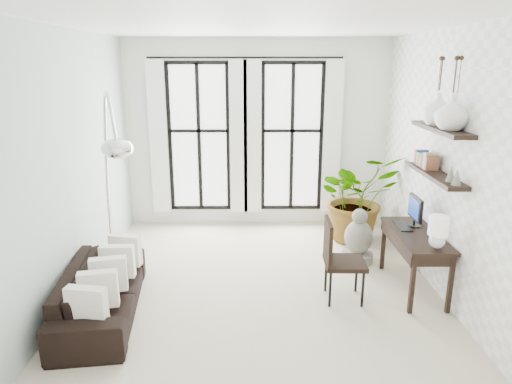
{
  "coord_description": "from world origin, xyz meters",
  "views": [
    {
      "loc": [
        -0.08,
        -5.34,
        2.78
      ],
      "look_at": [
        -0.04,
        0.3,
        1.19
      ],
      "focal_mm": 32.0,
      "sensor_mm": 36.0,
      "label": 1
    }
  ],
  "objects_px": {
    "desk": "(417,238)",
    "plant": "(356,197)",
    "arc_lamp": "(109,145)",
    "desk_chair": "(337,255)",
    "sofa": "(101,292)",
    "buddha": "(358,240)"
  },
  "relations": [
    {
      "from": "desk",
      "to": "plant",
      "type": "bearing_deg",
      "value": 101.35
    },
    {
      "from": "plant",
      "to": "desk",
      "type": "distance_m",
      "value": 1.82
    },
    {
      "from": "plant",
      "to": "arc_lamp",
      "type": "distance_m",
      "value": 3.97
    },
    {
      "from": "desk",
      "to": "desk_chair",
      "type": "distance_m",
      "value": 1.04
    },
    {
      "from": "sofa",
      "to": "buddha",
      "type": "bearing_deg",
      "value": -73.12
    },
    {
      "from": "plant",
      "to": "desk_chair",
      "type": "height_order",
      "value": "plant"
    },
    {
      "from": "desk_chair",
      "to": "buddha",
      "type": "relative_size",
      "value": 1.26
    },
    {
      "from": "arc_lamp",
      "to": "sofa",
      "type": "bearing_deg",
      "value": -103.82
    },
    {
      "from": "plant",
      "to": "desk_chair",
      "type": "xyz_separation_m",
      "value": [
        -0.65,
        -1.98,
        -0.14
      ]
    },
    {
      "from": "buddha",
      "to": "sofa",
      "type": "bearing_deg",
      "value": -156.15
    },
    {
      "from": "sofa",
      "to": "plant",
      "type": "distance_m",
      "value": 4.13
    },
    {
      "from": "sofa",
      "to": "arc_lamp",
      "type": "distance_m",
      "value": 1.67
    },
    {
      "from": "plant",
      "to": "desk_chair",
      "type": "distance_m",
      "value": 2.09
    },
    {
      "from": "sofa",
      "to": "buddha",
      "type": "distance_m",
      "value": 3.55
    },
    {
      "from": "sofa",
      "to": "plant",
      "type": "height_order",
      "value": "plant"
    },
    {
      "from": "plant",
      "to": "desk",
      "type": "height_order",
      "value": "plant"
    },
    {
      "from": "desk",
      "to": "buddha",
      "type": "bearing_deg",
      "value": 119.17
    },
    {
      "from": "sofa",
      "to": "desk_chair",
      "type": "xyz_separation_m",
      "value": [
        2.74,
        0.34,
        0.29
      ]
    },
    {
      "from": "arc_lamp",
      "to": "buddha",
      "type": "height_order",
      "value": "arc_lamp"
    },
    {
      "from": "plant",
      "to": "buddha",
      "type": "distance_m",
      "value": 0.97
    },
    {
      "from": "arc_lamp",
      "to": "desk",
      "type": "bearing_deg",
      "value": 1.76
    },
    {
      "from": "plant",
      "to": "arc_lamp",
      "type": "relative_size",
      "value": 0.57
    }
  ]
}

